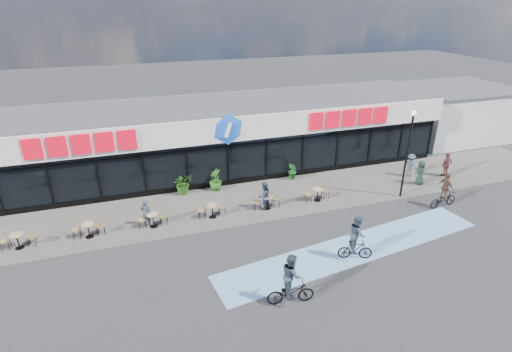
% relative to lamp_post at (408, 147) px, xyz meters
% --- Properties ---
extents(ground, '(120.00, 120.00, 0.00)m').
position_rel_lamp_post_xyz_m(ground, '(-9.29, -2.30, -3.18)').
color(ground, '#28282B').
rests_on(ground, ground).
extents(sidewalk, '(44.00, 5.00, 0.10)m').
position_rel_lamp_post_xyz_m(sidewalk, '(-9.29, 2.20, -3.13)').
color(sidewalk, '#5B5750').
rests_on(sidewalk, ground).
extents(bike_lane, '(14.17, 4.13, 0.01)m').
position_rel_lamp_post_xyz_m(bike_lane, '(-5.29, -3.80, -3.17)').
color(bike_lane, '#6693C1').
rests_on(bike_lane, ground).
extents(building, '(30.60, 6.57, 4.75)m').
position_rel_lamp_post_xyz_m(building, '(-9.29, 7.63, -0.84)').
color(building, black).
rests_on(building, ground).
extents(neighbour_building, '(9.20, 7.20, 4.11)m').
position_rel_lamp_post_xyz_m(neighbour_building, '(11.21, 8.70, -1.11)').
color(neighbour_building, silver).
rests_on(neighbour_building, ground).
extents(lamp_post, '(0.28, 0.28, 5.18)m').
position_rel_lamp_post_xyz_m(lamp_post, '(0.00, 0.00, 0.00)').
color(lamp_post, black).
rests_on(lamp_post, sidewalk).
extents(bistro_set_0, '(1.54, 0.62, 0.90)m').
position_rel_lamp_post_xyz_m(bistro_set_0, '(-20.40, 1.11, -2.62)').
color(bistro_set_0, tan).
rests_on(bistro_set_0, sidewalk).
extents(bistro_set_1, '(1.54, 0.62, 0.90)m').
position_rel_lamp_post_xyz_m(bistro_set_1, '(-17.31, 1.11, -2.62)').
color(bistro_set_1, tan).
rests_on(bistro_set_1, sidewalk).
extents(bistro_set_2, '(1.54, 0.62, 0.90)m').
position_rel_lamp_post_xyz_m(bistro_set_2, '(-14.21, 1.11, -2.62)').
color(bistro_set_2, tan).
rests_on(bistro_set_2, sidewalk).
extents(bistro_set_3, '(1.54, 0.62, 0.90)m').
position_rel_lamp_post_xyz_m(bistro_set_3, '(-11.12, 1.11, -2.62)').
color(bistro_set_3, tan).
rests_on(bistro_set_3, sidewalk).
extents(bistro_set_4, '(1.54, 0.62, 0.90)m').
position_rel_lamp_post_xyz_m(bistro_set_4, '(-8.03, 1.11, -2.62)').
color(bistro_set_4, tan).
rests_on(bistro_set_4, sidewalk).
extents(bistro_set_5, '(1.54, 0.62, 0.90)m').
position_rel_lamp_post_xyz_m(bistro_set_5, '(-4.93, 1.11, -2.62)').
color(bistro_set_5, tan).
rests_on(bistro_set_5, sidewalk).
extents(potted_plant_left, '(1.33, 1.20, 1.29)m').
position_rel_lamp_post_xyz_m(potted_plant_left, '(-12.16, 4.36, -2.43)').
color(potted_plant_left, '#244B15').
rests_on(potted_plant_left, sidewalk).
extents(potted_plant_mid, '(0.83, 0.83, 1.35)m').
position_rel_lamp_post_xyz_m(potted_plant_mid, '(-10.22, 4.22, -2.40)').
color(potted_plant_mid, '#245718').
rests_on(potted_plant_mid, sidewalk).
extents(potted_plant_right, '(0.51, 0.64, 1.15)m').
position_rel_lamp_post_xyz_m(potted_plant_right, '(-5.17, 4.16, -2.50)').
color(potted_plant_right, '#154B16').
rests_on(potted_plant_right, sidewalk).
extents(patron_left, '(0.64, 0.54, 1.48)m').
position_rel_lamp_post_xyz_m(patron_left, '(-14.51, 1.23, -2.34)').
color(patron_left, '#2F3D4A').
rests_on(patron_left, sidewalk).
extents(patron_right, '(0.97, 0.86, 1.64)m').
position_rel_lamp_post_xyz_m(patron_right, '(-8.21, 1.04, -2.26)').
color(patron_right, '#293240').
rests_on(patron_right, sidewalk).
extents(pedestrian_a, '(0.64, 0.85, 1.58)m').
position_rel_lamp_post_xyz_m(pedestrian_a, '(2.15, 1.05, -2.29)').
color(pedestrian_a, black).
rests_on(pedestrian_a, sidewalk).
extents(pedestrian_b, '(0.92, 1.13, 1.53)m').
position_rel_lamp_post_xyz_m(pedestrian_b, '(2.36, 2.30, -2.31)').
color(pedestrian_b, '#2F3C49').
rests_on(pedestrian_b, sidewalk).
extents(pedestrian_c, '(1.00, 0.55, 1.61)m').
position_rel_lamp_post_xyz_m(pedestrian_c, '(4.58, 1.57, -2.27)').
color(pedestrian_c, brown).
rests_on(pedestrian_c, sidewalk).
extents(cyclist_a, '(1.62, 1.04, 2.22)m').
position_rel_lamp_post_xyz_m(cyclist_a, '(-5.74, -4.47, -2.18)').
color(cyclist_a, black).
rests_on(cyclist_a, ground).
extents(cyclist_b, '(1.86, 0.97, 2.04)m').
position_rel_lamp_post_xyz_m(cyclist_b, '(1.55, -1.70, -2.43)').
color(cyclist_b, black).
rests_on(cyclist_b, ground).
extents(cyclist_c, '(1.94, 0.96, 2.24)m').
position_rel_lamp_post_xyz_m(cyclist_c, '(-9.63, -6.22, -2.29)').
color(cyclist_c, black).
rests_on(cyclist_c, ground).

